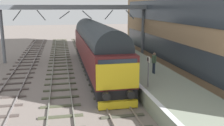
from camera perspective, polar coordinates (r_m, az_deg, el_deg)
ground_plane at (r=20.20m, az=-1.79°, el=-4.92°), size 140.00×140.00×0.00m
track_main at (r=20.18m, az=-1.79°, el=-4.77°), size 2.50×60.00×0.15m
track_adjacent_west at (r=19.92m, az=-11.58°, el=-5.26°), size 2.50×60.00×0.15m
track_adjacent_far_west at (r=20.28m, az=-21.82°, el=-5.61°), size 2.50×60.00×0.15m
station_platform at (r=20.94m, az=7.97°, el=-2.98°), size 4.00×44.00×1.01m
diesel_locomotive at (r=24.00m, az=-3.66°, el=3.97°), size 2.74×19.25×4.68m
platform_number_sign at (r=16.16m, az=8.21°, el=-0.91°), size 0.10×0.44×2.02m
waiting_passenger at (r=19.72m, az=9.48°, el=0.47°), size 0.37×0.51×1.64m
overhead_footbridge at (r=29.12m, az=-8.21°, el=11.86°), size 16.32×2.00×6.28m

